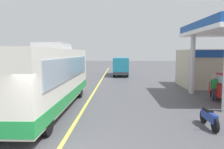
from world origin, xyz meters
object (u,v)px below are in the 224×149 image
at_px(motorcycle_parked_forecourt, 209,117).
at_px(pedestrian_near_pump, 214,87).
at_px(coach_bus_main, 49,79).
at_px(minibus_opposing_lane, 121,65).

relative_size(motorcycle_parked_forecourt, pedestrian_near_pump, 1.08).
distance_m(coach_bus_main, pedestrian_near_pump, 10.38).
height_order(coach_bus_main, motorcycle_parked_forecourt, coach_bus_main).
height_order(minibus_opposing_lane, pedestrian_near_pump, minibus_opposing_lane).
distance_m(motorcycle_parked_forecourt, pedestrian_near_pump, 5.77).
height_order(coach_bus_main, pedestrian_near_pump, coach_bus_main).
bearing_deg(coach_bus_main, pedestrian_near_pump, 13.47).
bearing_deg(motorcycle_parked_forecourt, minibus_opposing_lane, 99.28).
distance_m(coach_bus_main, minibus_opposing_lane, 18.87).
relative_size(coach_bus_main, minibus_opposing_lane, 1.80).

